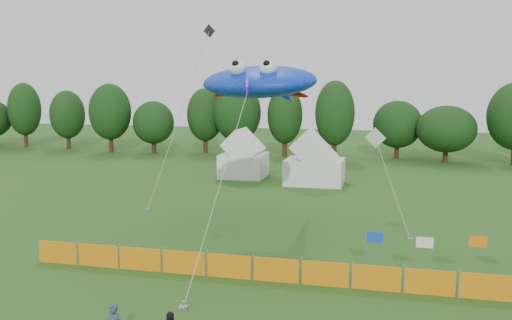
% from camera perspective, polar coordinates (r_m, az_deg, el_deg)
% --- Properties ---
extents(treeline, '(104.57, 8.78, 8.36)m').
position_cam_1_polar(treeline, '(59.72, 10.46, 4.06)').
color(treeline, '#382314').
rests_on(treeline, ground).
extents(tent_left, '(3.70, 3.70, 3.27)m').
position_cam_1_polar(tent_left, '(48.15, -1.24, 0.23)').
color(tent_left, white).
rests_on(tent_left, ground).
extents(tent_right, '(4.59, 3.67, 3.24)m').
position_cam_1_polar(tent_right, '(45.15, 5.89, -0.35)').
color(tent_right, silver).
rests_on(tent_right, ground).
extents(barrier_fence, '(21.90, 0.06, 1.00)m').
position_cam_1_polar(barrier_fence, '(23.65, 2.03, -10.94)').
color(barrier_fence, orange).
rests_on(barrier_fence, ground).
extents(flag_row, '(6.73, 0.78, 2.13)m').
position_cam_1_polar(flag_row, '(24.60, 18.56, -8.54)').
color(flag_row, gray).
rests_on(flag_row, ground).
extents(stingray_kite, '(7.56, 20.26, 9.25)m').
position_cam_1_polar(stingray_kite, '(31.17, 0.54, 7.80)').
color(stingray_kite, '#113AF2').
rests_on(stingray_kite, ground).
extents(small_kite_white, '(2.96, 7.04, 5.26)m').
position_cam_1_polar(small_kite_white, '(34.99, 12.54, 0.14)').
color(small_kite_white, white).
rests_on(small_kite_white, ground).
extents(small_kite_dark, '(3.38, 4.62, 11.85)m').
position_cam_1_polar(small_kite_dark, '(37.63, -7.10, 5.89)').
color(small_kite_dark, black).
rests_on(small_kite_dark, ground).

